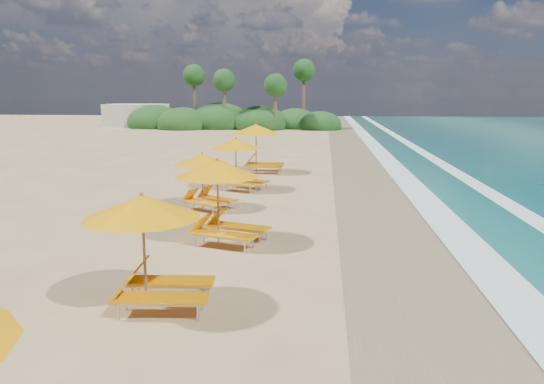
% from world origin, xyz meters
% --- Properties ---
extents(ground, '(160.00, 160.00, 0.00)m').
position_xyz_m(ground, '(0.00, 0.00, 0.00)').
color(ground, tan).
rests_on(ground, ground).
extents(wet_sand, '(4.00, 160.00, 0.01)m').
position_xyz_m(wet_sand, '(4.00, 0.00, 0.01)').
color(wet_sand, '#8D7B54').
rests_on(wet_sand, ground).
extents(surf_foam, '(4.00, 160.00, 0.01)m').
position_xyz_m(surf_foam, '(6.70, 0.00, 0.03)').
color(surf_foam, white).
rests_on(surf_foam, ground).
extents(station_1, '(2.60, 2.43, 2.30)m').
position_xyz_m(station_1, '(-1.71, -5.90, 1.29)').
color(station_1, olive).
rests_on(station_1, ground).
extents(station_2, '(3.01, 2.93, 2.38)m').
position_xyz_m(station_2, '(-1.21, -1.40, 1.34)').
color(station_2, olive).
rests_on(station_2, ground).
extents(station_3, '(2.76, 2.76, 2.06)m').
position_xyz_m(station_3, '(-2.69, 2.81, 1.15)').
color(station_3, olive).
rests_on(station_3, ground).
extents(station_4, '(2.99, 2.96, 2.29)m').
position_xyz_m(station_4, '(-2.09, 6.62, 1.29)').
color(station_4, olive).
rests_on(station_4, ground).
extents(station_5, '(2.81, 2.60, 2.61)m').
position_xyz_m(station_5, '(-1.84, 11.70, 1.46)').
color(station_5, olive).
rests_on(station_5, ground).
extents(treeline, '(25.80, 8.80, 9.74)m').
position_xyz_m(treeline, '(-9.94, 45.51, 1.00)').
color(treeline, '#163D14').
rests_on(treeline, ground).
extents(beach_building, '(7.00, 5.00, 2.80)m').
position_xyz_m(beach_building, '(-22.00, 48.00, 1.40)').
color(beach_building, beige).
rests_on(beach_building, ground).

